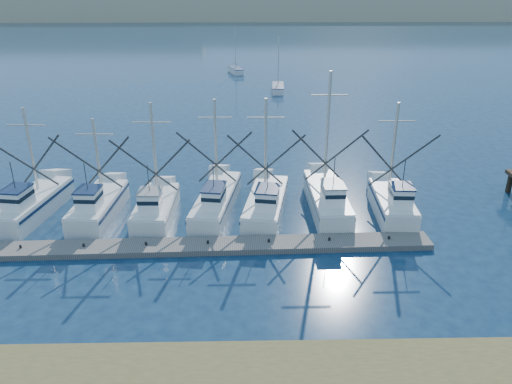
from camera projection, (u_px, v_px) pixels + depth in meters
ground at (304, 303)px, 27.24m from camera, size 500.00×500.00×0.00m
floating_dock at (208, 246)px, 32.64m from camera, size 29.46×2.82×0.39m
dune_ridge at (252, 5)px, 217.87m from camera, size 360.00×60.00×10.00m
trawler_fleet at (214, 204)px, 36.95m from camera, size 29.95×9.37×10.27m
sailboat_near at (278, 88)px, 77.14m from camera, size 1.96×5.79×8.10m
sailboat_far at (236, 70)px, 91.64m from camera, size 3.02×5.20×8.10m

